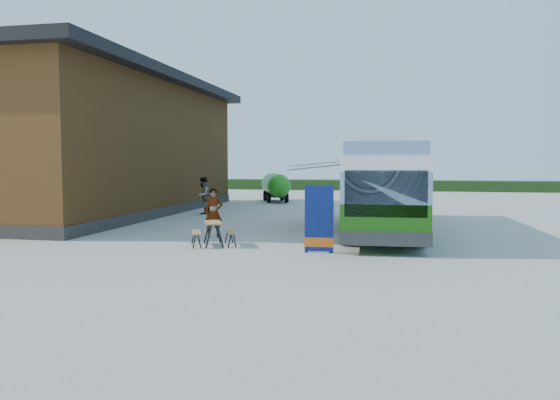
% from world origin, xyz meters
% --- Properties ---
extents(ground, '(100.00, 100.00, 0.00)m').
position_xyz_m(ground, '(0.00, 0.00, 0.00)').
color(ground, '#BCB7AD').
rests_on(ground, ground).
extents(barn, '(9.60, 21.20, 7.50)m').
position_xyz_m(barn, '(-10.50, 10.00, 3.59)').
color(barn, brown).
rests_on(barn, ground).
extents(hedge, '(40.00, 3.00, 1.00)m').
position_xyz_m(hedge, '(8.00, 38.00, 0.50)').
color(hedge, '#264419').
rests_on(hedge, ground).
extents(bus, '(3.26, 13.07, 3.99)m').
position_xyz_m(bus, '(4.57, 5.31, 1.90)').
color(bus, '#2A6911').
rests_on(bus, ground).
extents(awning, '(2.87, 4.45, 0.53)m').
position_xyz_m(awning, '(2.43, 5.51, 2.91)').
color(awning, white).
rests_on(awning, ground).
extents(banner, '(0.92, 0.21, 2.10)m').
position_xyz_m(banner, '(2.81, -0.75, 0.86)').
color(banner, navy).
rests_on(banner, ground).
extents(picnic_table, '(1.79, 1.70, 0.81)m').
position_xyz_m(picnic_table, '(-0.89, 0.03, 0.60)').
color(picnic_table, '#AD7C51').
rests_on(picnic_table, ground).
extents(person_a, '(0.77, 0.63, 1.84)m').
position_xyz_m(person_a, '(-1.54, 1.99, 0.92)').
color(person_a, '#999999').
rests_on(person_a, ground).
extents(person_b, '(0.91, 1.09, 2.00)m').
position_xyz_m(person_b, '(-5.04, 10.67, 1.00)').
color(person_b, '#999999').
rests_on(person_b, ground).
extents(slurry_tanker, '(2.81, 5.16, 2.00)m').
position_xyz_m(slurry_tanker, '(-3.13, 20.49, 1.15)').
color(slurry_tanker, '#258B19').
rests_on(slurry_tanker, ground).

